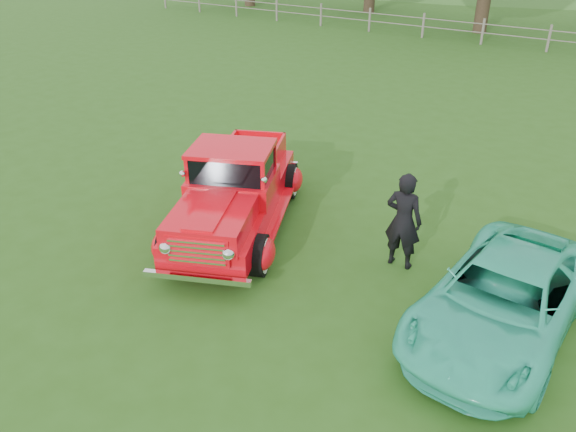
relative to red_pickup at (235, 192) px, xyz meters
The scene contains 6 objects.
ground 2.31m from the red_pickup, 38.30° to the right, with size 140.00×140.00×0.00m, color #285216.
distant_hills 58.42m from the red_pickup, 92.35° to the left, with size 116.00×60.00×18.00m.
fence_line 20.73m from the red_pickup, 85.29° to the left, with size 48.00×0.12×1.20m.
red_pickup is the anchor object (origin of this frame).
teal_sedan 5.31m from the red_pickup, ahead, with size 1.95×4.22×1.17m, color #31C7A0.
man 3.34m from the red_pickup, 10.05° to the left, with size 0.66×0.43×1.80m, color black.
Camera 1 is at (4.65, -6.30, 5.63)m, focal length 35.00 mm.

